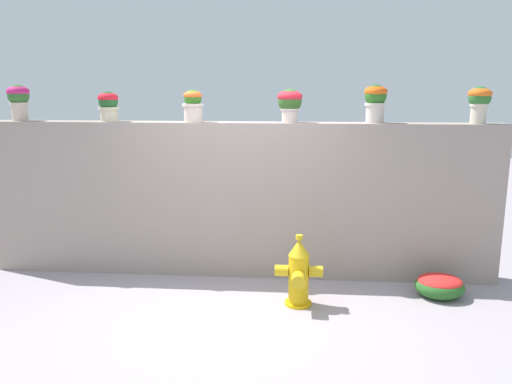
# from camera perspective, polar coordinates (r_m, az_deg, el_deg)

# --- Properties ---
(ground_plane) EXTENTS (24.00, 24.00, 0.00)m
(ground_plane) POSITION_cam_1_polar(r_m,az_deg,el_deg) (5.54, -3.17, -13.04)
(ground_plane) COLOR #9C9198
(stone_wall) EXTENTS (6.17, 0.31, 1.89)m
(stone_wall) POSITION_cam_1_polar(r_m,az_deg,el_deg) (6.30, -1.85, -0.87)
(stone_wall) COLOR gray
(stone_wall) RESTS_ON ground
(potted_plant_0) EXTENTS (0.27, 0.27, 0.44)m
(potted_plant_0) POSITION_cam_1_polar(r_m,az_deg,el_deg) (7.03, -24.82, 9.42)
(potted_plant_0) COLOR beige
(potted_plant_0) RESTS_ON stone_wall
(potted_plant_1) EXTENTS (0.24, 0.24, 0.36)m
(potted_plant_1) POSITION_cam_1_polar(r_m,az_deg,el_deg) (6.53, -16.05, 9.36)
(potted_plant_1) COLOR beige
(potted_plant_1) RESTS_ON stone_wall
(potted_plant_2) EXTENTS (0.26, 0.26, 0.38)m
(potted_plant_2) POSITION_cam_1_polar(r_m,az_deg,el_deg) (6.21, -7.00, 9.66)
(potted_plant_2) COLOR beige
(potted_plant_2) RESTS_ON stone_wall
(potted_plant_3) EXTENTS (0.29, 0.29, 0.39)m
(potted_plant_3) POSITION_cam_1_polar(r_m,az_deg,el_deg) (6.11, 3.77, 9.94)
(potted_plant_3) COLOR beige
(potted_plant_3) RESTS_ON stone_wall
(potted_plant_4) EXTENTS (0.27, 0.27, 0.44)m
(potted_plant_4) POSITION_cam_1_polar(r_m,az_deg,el_deg) (6.20, 13.10, 9.95)
(potted_plant_4) COLOR beige
(potted_plant_4) RESTS_ON stone_wall
(potted_plant_5) EXTENTS (0.26, 0.26, 0.42)m
(potted_plant_5) POSITION_cam_1_polar(r_m,az_deg,el_deg) (6.42, 23.52, 9.32)
(potted_plant_5) COLOR beige
(potted_plant_5) RESTS_ON stone_wall
(fire_hydrant) EXTENTS (0.51, 0.42, 0.78)m
(fire_hydrant) POSITION_cam_1_polar(r_m,az_deg,el_deg) (5.56, 4.75, -9.03)
(fire_hydrant) COLOR gold
(fire_hydrant) RESTS_ON ground
(flower_bush_left) EXTENTS (0.54, 0.49, 0.26)m
(flower_bush_left) POSITION_cam_1_polar(r_m,az_deg,el_deg) (6.18, 19.68, -9.67)
(flower_bush_left) COLOR #285D24
(flower_bush_left) RESTS_ON ground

